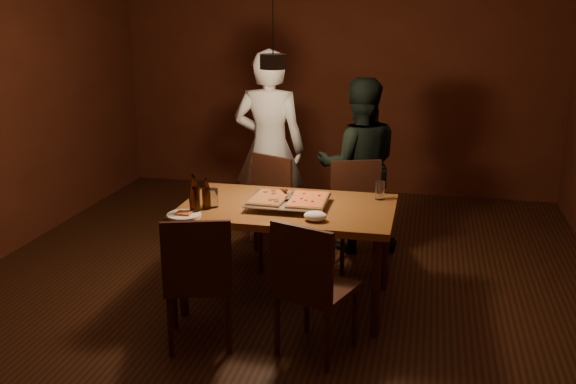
% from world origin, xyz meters
% --- Properties ---
extents(room_shell, '(6.00, 6.00, 6.00)m').
position_xyz_m(room_shell, '(0.00, 0.00, 1.40)').
color(room_shell, '#3B1F10').
rests_on(room_shell, ground).
extents(dining_table, '(1.50, 0.90, 0.75)m').
position_xyz_m(dining_table, '(0.12, -0.05, 0.68)').
color(dining_table, brown).
rests_on(dining_table, floor).
extents(chair_far_left, '(0.56, 0.56, 0.49)m').
position_xyz_m(chair_far_left, '(-0.27, 0.73, 0.54)').
color(chair_far_left, '#38190F').
rests_on(chair_far_left, floor).
extents(chair_far_right, '(0.54, 0.54, 0.49)m').
position_xyz_m(chair_far_right, '(0.53, 0.71, 0.54)').
color(chair_far_right, '#38190F').
rests_on(chair_far_right, floor).
extents(chair_near_left, '(0.53, 0.53, 0.49)m').
position_xyz_m(chair_near_left, '(-0.29, -0.81, 0.54)').
color(chair_near_left, '#38190F').
rests_on(chair_near_left, floor).
extents(chair_near_right, '(0.54, 0.54, 0.49)m').
position_xyz_m(chair_near_right, '(0.41, -0.77, 0.54)').
color(chair_near_right, '#38190F').
rests_on(chair_near_right, floor).
extents(pizza_tray, '(0.55, 0.45, 0.05)m').
position_xyz_m(pizza_tray, '(0.12, -0.07, 0.77)').
color(pizza_tray, silver).
rests_on(pizza_tray, dining_table).
extents(pizza_meat, '(0.25, 0.39, 0.02)m').
position_xyz_m(pizza_meat, '(-0.01, -0.07, 0.81)').
color(pizza_meat, maroon).
rests_on(pizza_meat, pizza_tray).
extents(pizza_cheese, '(0.26, 0.41, 0.02)m').
position_xyz_m(pizza_cheese, '(0.26, -0.06, 0.81)').
color(pizza_cheese, gold).
rests_on(pizza_cheese, pizza_tray).
extents(spatula, '(0.20, 0.25, 0.04)m').
position_xyz_m(spatula, '(0.12, -0.04, 0.81)').
color(spatula, silver).
rests_on(spatula, pizza_tray).
extents(beer_bottle_a, '(0.07, 0.07, 0.28)m').
position_xyz_m(beer_bottle_a, '(-0.47, -0.36, 0.89)').
color(beer_bottle_a, black).
rests_on(beer_bottle_a, dining_table).
extents(beer_bottle_b, '(0.06, 0.06, 0.22)m').
position_xyz_m(beer_bottle_b, '(-0.42, -0.25, 0.86)').
color(beer_bottle_b, black).
rests_on(beer_bottle_b, dining_table).
extents(water_glass_left, '(0.08, 0.08, 0.13)m').
position_xyz_m(water_glass_left, '(-0.40, -0.20, 0.82)').
color(water_glass_left, silver).
rests_on(water_glass_left, dining_table).
extents(water_glass_right, '(0.07, 0.07, 0.14)m').
position_xyz_m(water_glass_right, '(0.74, 0.24, 0.82)').
color(water_glass_right, silver).
rests_on(water_glass_right, dining_table).
extents(plate_slice, '(0.23, 0.23, 0.03)m').
position_xyz_m(plate_slice, '(-0.52, -0.44, 0.76)').
color(plate_slice, white).
rests_on(plate_slice, dining_table).
extents(napkin, '(0.16, 0.12, 0.07)m').
position_xyz_m(napkin, '(0.36, -0.34, 0.78)').
color(napkin, white).
rests_on(napkin, dining_table).
extents(diner_white, '(0.65, 0.43, 1.76)m').
position_xyz_m(diner_white, '(-0.33, 1.17, 0.88)').
color(diner_white, silver).
rests_on(diner_white, floor).
extents(diner_dark, '(0.86, 0.74, 1.53)m').
position_xyz_m(diner_dark, '(0.48, 1.17, 0.77)').
color(diner_dark, black).
rests_on(diner_dark, floor).
extents(pendant_lamp, '(0.18, 0.18, 1.10)m').
position_xyz_m(pendant_lamp, '(0.00, 0.00, 1.76)').
color(pendant_lamp, black).
rests_on(pendant_lamp, ceiling).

